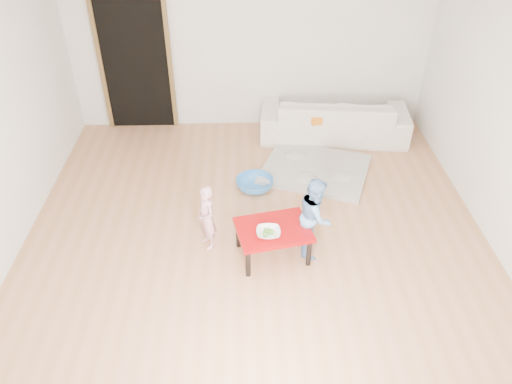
{
  "coord_description": "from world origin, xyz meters",
  "views": [
    {
      "loc": [
        -0.12,
        -4.25,
        3.58
      ],
      "look_at": [
        0.0,
        -0.2,
        0.65
      ],
      "focal_mm": 35.0,
      "sensor_mm": 36.0,
      "label": 1
    }
  ],
  "objects_px": {
    "sofa": "(334,118)",
    "basin": "(255,184)",
    "child_blue": "(316,216)",
    "red_table": "(273,242)",
    "bowl": "(268,233)",
    "child_pink": "(207,218)"
  },
  "relations": [
    {
      "from": "bowl",
      "to": "sofa",
      "type": "bearing_deg",
      "value": 67.65
    },
    {
      "from": "red_table",
      "to": "basin",
      "type": "height_order",
      "value": "red_table"
    },
    {
      "from": "sofa",
      "to": "basin",
      "type": "bearing_deg",
      "value": 53.36
    },
    {
      "from": "sofa",
      "to": "bowl",
      "type": "height_order",
      "value": "sofa"
    },
    {
      "from": "child_pink",
      "to": "child_blue",
      "type": "xyz_separation_m",
      "value": [
        1.11,
        -0.08,
        0.07
      ]
    },
    {
      "from": "bowl",
      "to": "basin",
      "type": "xyz_separation_m",
      "value": [
        -0.1,
        1.29,
        -0.32
      ]
    },
    {
      "from": "child_pink",
      "to": "red_table",
      "type": "bearing_deg",
      "value": 46.26
    },
    {
      "from": "bowl",
      "to": "red_table",
      "type": "bearing_deg",
      "value": 62.12
    },
    {
      "from": "bowl",
      "to": "child_blue",
      "type": "bearing_deg",
      "value": 21.81
    },
    {
      "from": "sofa",
      "to": "child_pink",
      "type": "height_order",
      "value": "child_pink"
    },
    {
      "from": "bowl",
      "to": "child_blue",
      "type": "xyz_separation_m",
      "value": [
        0.49,
        0.19,
        0.05
      ]
    },
    {
      "from": "sofa",
      "to": "basin",
      "type": "distance_m",
      "value": 1.75
    },
    {
      "from": "sofa",
      "to": "red_table",
      "type": "bearing_deg",
      "value": 73.24
    },
    {
      "from": "bowl",
      "to": "child_blue",
      "type": "relative_size",
      "value": 0.27
    },
    {
      "from": "sofa",
      "to": "child_pink",
      "type": "xyz_separation_m",
      "value": [
        -1.68,
        -2.3,
        0.07
      ]
    },
    {
      "from": "red_table",
      "to": "bowl",
      "type": "bearing_deg",
      "value": -117.88
    },
    {
      "from": "bowl",
      "to": "child_blue",
      "type": "distance_m",
      "value": 0.53
    },
    {
      "from": "child_blue",
      "to": "bowl",
      "type": "bearing_deg",
      "value": 124.2
    },
    {
      "from": "sofa",
      "to": "red_table",
      "type": "relative_size",
      "value": 2.83
    },
    {
      "from": "sofa",
      "to": "child_pink",
      "type": "relative_size",
      "value": 2.79
    },
    {
      "from": "sofa",
      "to": "red_table",
      "type": "distance_m",
      "value": 2.68
    },
    {
      "from": "child_blue",
      "to": "red_table",
      "type": "bearing_deg",
      "value": 114.54
    }
  ]
}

